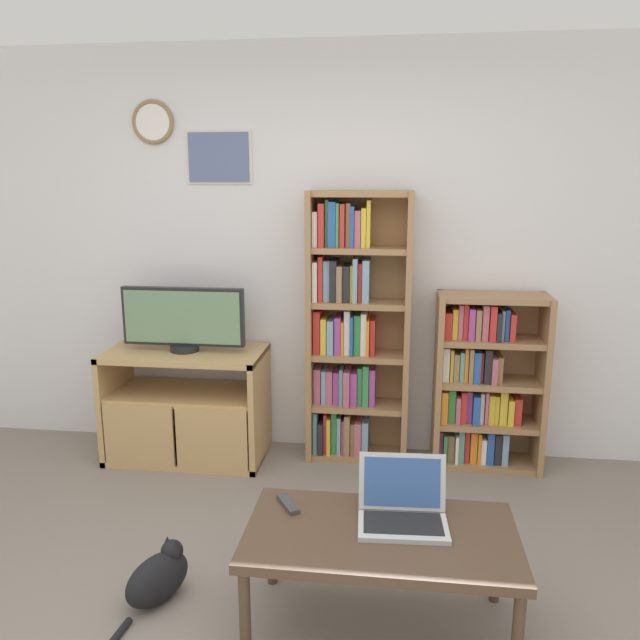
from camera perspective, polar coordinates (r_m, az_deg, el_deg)
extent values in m
cube|color=silver|center=(4.04, 0.02, 5.98)|extent=(5.98, 0.06, 2.60)
torus|color=olive|center=(4.25, -15.03, 17.07)|extent=(0.27, 0.03, 0.27)
cylinder|color=white|center=(4.25, -15.03, 17.07)|extent=(0.23, 0.02, 0.23)
cube|color=silver|center=(4.10, -9.22, 14.48)|extent=(0.43, 0.01, 0.33)
cube|color=slate|center=(4.10, -9.24, 14.48)|extent=(0.39, 0.02, 0.30)
cube|color=tan|center=(4.33, -18.11, -7.02)|extent=(0.04, 0.51, 0.71)
cube|color=tan|center=(4.03, -5.48, -7.94)|extent=(0.04, 0.51, 0.71)
cube|color=tan|center=(4.05, -12.26, -3.00)|extent=(1.00, 0.51, 0.04)
cube|color=tan|center=(4.28, -11.82, -11.77)|extent=(1.00, 0.51, 0.04)
cube|color=tan|center=(4.13, -12.08, -6.58)|extent=(0.93, 0.48, 0.04)
cube|color=tan|center=(4.07, -16.23, -10.08)|extent=(0.45, 0.02, 0.39)
cube|color=tan|center=(3.92, -9.87, -10.67)|extent=(0.45, 0.02, 0.39)
cylinder|color=black|center=(4.04, -12.26, -2.50)|extent=(0.18, 0.18, 0.04)
cube|color=black|center=(3.99, -12.40, 0.32)|extent=(0.78, 0.05, 0.37)
cube|color=slate|center=(3.96, -12.53, 0.23)|extent=(0.74, 0.01, 0.33)
cube|color=#9E754C|center=(3.94, -0.84, -0.78)|extent=(0.04, 0.27, 1.71)
cube|color=#9E754C|center=(3.90, 7.95, -1.04)|extent=(0.04, 0.27, 1.71)
cube|color=#9E754C|center=(4.03, 3.66, -0.48)|extent=(0.64, 0.02, 1.71)
cube|color=#9E754C|center=(4.19, 3.38, -12.10)|extent=(0.57, 0.24, 0.04)
cube|color=#9E754C|center=(4.06, 3.44, -7.81)|extent=(0.57, 0.24, 0.04)
cube|color=#9E754C|center=(3.95, 3.50, -3.27)|extent=(0.57, 0.24, 0.04)
cube|color=#9E754C|center=(3.87, 3.57, 1.50)|extent=(0.57, 0.24, 0.04)
cube|color=#9E754C|center=(3.82, 3.64, 6.42)|extent=(0.57, 0.24, 0.04)
cube|color=#9E754C|center=(3.80, 3.71, 11.45)|extent=(0.57, 0.24, 0.04)
cube|color=#5B9389|center=(4.15, -0.28, -9.91)|extent=(0.03, 0.20, 0.28)
cube|color=#232328|center=(4.16, 0.18, -10.39)|extent=(0.03, 0.22, 0.21)
cube|color=red|center=(4.15, 0.60, -9.99)|extent=(0.02, 0.19, 0.27)
cube|color=gold|center=(4.15, 0.92, -10.20)|extent=(0.02, 0.21, 0.24)
cube|color=#388947|center=(4.15, 1.38, -9.94)|extent=(0.03, 0.17, 0.28)
cube|color=#759EB7|center=(4.15, 1.83, -10.17)|extent=(0.02, 0.20, 0.25)
cube|color=#B75B70|center=(4.15, 2.18, -10.30)|extent=(0.02, 0.18, 0.23)
cube|color=#93704C|center=(4.14, 2.57, -10.10)|extent=(0.04, 0.20, 0.27)
cube|color=#93704C|center=(4.15, 3.05, -10.45)|extent=(0.03, 0.18, 0.21)
cube|color=#B75B70|center=(4.14, 3.54, -10.43)|extent=(0.04, 0.21, 0.23)
cube|color=#759EB7|center=(4.14, 4.17, -10.42)|extent=(0.04, 0.19, 0.23)
cube|color=#B75B70|center=(4.05, -0.14, -5.82)|extent=(0.04, 0.17, 0.23)
cube|color=#759EB7|center=(4.05, 0.45, -5.91)|extent=(0.03, 0.17, 0.22)
cube|color=#B75B70|center=(4.04, 0.97, -5.94)|extent=(0.04, 0.17, 0.22)
cube|color=#9E4293|center=(4.04, 1.59, -6.00)|extent=(0.04, 0.17, 0.21)
cube|color=#5B9389|center=(4.03, 2.05, -5.88)|extent=(0.02, 0.20, 0.24)
cube|color=#B75B70|center=(4.02, 2.53, -5.99)|extent=(0.04, 0.22, 0.23)
cube|color=#9E4293|center=(4.03, 3.16, -6.05)|extent=(0.04, 0.19, 0.22)
cube|color=#388947|center=(4.02, 3.71, -5.84)|extent=(0.03, 0.17, 0.25)
cube|color=#388947|center=(4.01, 4.24, -5.75)|extent=(0.04, 0.19, 0.27)
cube|color=#9E4293|center=(4.02, 4.82, -5.93)|extent=(0.04, 0.18, 0.24)
cube|color=red|center=(3.95, -0.17, -0.95)|extent=(0.04, 0.19, 0.27)
cube|color=gold|center=(3.94, 0.45, -1.30)|extent=(0.03, 0.20, 0.23)
cube|color=#759EB7|center=(3.94, 1.06, -1.39)|extent=(0.04, 0.21, 0.22)
cube|color=#9E4293|center=(3.94, 1.71, -1.26)|extent=(0.04, 0.19, 0.24)
cube|color=orange|center=(3.94, 2.15, -1.45)|extent=(0.02, 0.19, 0.21)
cube|color=white|center=(3.93, 2.56, -0.97)|extent=(0.04, 0.17, 0.28)
cube|color=#2856A8|center=(3.92, 2.99, -1.25)|extent=(0.02, 0.21, 0.24)
cube|color=#388947|center=(3.93, 3.48, -1.19)|extent=(0.04, 0.17, 0.25)
cube|color=white|center=(3.92, 4.05, -1.11)|extent=(0.03, 0.18, 0.27)
cube|color=orange|center=(3.92, 4.44, -1.43)|extent=(0.02, 0.22, 0.23)
cube|color=red|center=(3.93, 4.86, -1.42)|extent=(0.03, 0.18, 0.22)
cube|color=white|center=(3.88, -0.28, 3.65)|extent=(0.03, 0.21, 0.25)
cube|color=red|center=(3.88, 0.17, 3.89)|extent=(0.03, 0.18, 0.28)
cube|color=#759EB7|center=(3.88, 0.70, 3.69)|extent=(0.04, 0.17, 0.25)
cube|color=#232328|center=(3.87, 1.32, 3.69)|extent=(0.04, 0.20, 0.25)
cube|color=#93704C|center=(3.86, 1.89, 3.44)|extent=(0.03, 0.21, 0.22)
cube|color=#232328|center=(3.87, 2.48, 3.43)|extent=(0.04, 0.19, 0.22)
cube|color=gold|center=(3.87, 2.97, 3.45)|extent=(0.02, 0.17, 0.22)
cube|color=#759EB7|center=(3.85, 3.31, 3.76)|extent=(0.03, 0.21, 0.27)
cube|color=red|center=(3.86, 3.75, 3.54)|extent=(0.02, 0.18, 0.24)
cube|color=#759EB7|center=(3.85, 4.27, 3.66)|extent=(0.04, 0.21, 0.26)
cube|color=white|center=(3.84, -0.26, 8.34)|extent=(0.03, 0.19, 0.21)
cube|color=red|center=(3.83, 0.26, 8.70)|extent=(0.04, 0.21, 0.26)
cube|color=#388947|center=(3.84, 0.74, 8.87)|extent=(0.02, 0.17, 0.28)
cube|color=#2856A8|center=(3.83, 1.23, 8.77)|extent=(0.04, 0.20, 0.27)
cube|color=#388947|center=(3.82, 1.72, 8.69)|extent=(0.02, 0.21, 0.26)
cube|color=red|center=(3.82, 2.16, 8.66)|extent=(0.03, 0.20, 0.26)
cube|color=#93704C|center=(3.83, 2.67, 8.69)|extent=(0.03, 0.17, 0.26)
cube|color=#2856A8|center=(3.82, 3.06, 8.54)|extent=(0.02, 0.21, 0.24)
cube|color=#B75B70|center=(3.82, 3.53, 8.35)|extent=(0.04, 0.19, 0.22)
cube|color=gold|center=(3.82, 4.08, 8.45)|extent=(0.03, 0.19, 0.23)
cube|color=gold|center=(3.82, 4.51, 8.79)|extent=(0.02, 0.19, 0.28)
cube|color=#9E754C|center=(3.98, 10.69, -5.44)|extent=(0.04, 0.31, 1.10)
cube|color=#9E754C|center=(4.07, 19.59, -5.57)|extent=(0.04, 0.31, 1.10)
cube|color=#9E754C|center=(4.15, 14.92, -4.90)|extent=(0.66, 0.02, 1.10)
cube|color=#9E754C|center=(4.20, 14.76, -12.42)|extent=(0.59, 0.27, 0.04)
cube|color=#9E754C|center=(4.10, 14.97, -9.05)|extent=(0.59, 0.27, 0.04)
cube|color=#9E754C|center=(4.01, 15.19, -5.52)|extent=(0.59, 0.27, 0.04)
cube|color=#9E754C|center=(3.94, 15.42, -1.84)|extent=(0.59, 0.27, 0.04)
cube|color=#9E754C|center=(3.88, 15.65, 1.96)|extent=(0.59, 0.27, 0.04)
cube|color=#9E4293|center=(4.15, 10.93, -10.84)|extent=(0.02, 0.19, 0.19)
cube|color=#388947|center=(4.14, 11.29, -10.97)|extent=(0.02, 0.24, 0.19)
cube|color=#93704C|center=(4.15, 11.79, -10.98)|extent=(0.04, 0.20, 0.17)
cube|color=white|center=(4.15, 12.28, -11.00)|extent=(0.02, 0.24, 0.18)
cube|color=#5B9389|center=(4.15, 12.68, -10.73)|extent=(0.03, 0.22, 0.22)
cube|color=red|center=(4.16, 13.18, -10.79)|extent=(0.03, 0.19, 0.21)
cube|color=orange|center=(4.16, 13.75, -10.84)|extent=(0.04, 0.20, 0.20)
cube|color=orange|center=(4.16, 14.22, -10.86)|extent=(0.02, 0.22, 0.20)
cube|color=white|center=(4.17, 14.58, -11.09)|extent=(0.03, 0.21, 0.16)
cube|color=#2856A8|center=(4.17, 15.15, -10.82)|extent=(0.04, 0.21, 0.21)
cube|color=#232328|center=(4.18, 15.79, -10.85)|extent=(0.04, 0.21, 0.20)
cube|color=#759EB7|center=(4.19, 16.38, -10.83)|extent=(0.04, 0.22, 0.21)
cube|color=orange|center=(4.03, 11.22, -7.38)|extent=(0.04, 0.25, 0.21)
cube|color=#388947|center=(4.05, 11.87, -7.32)|extent=(0.04, 0.21, 0.21)
cube|color=#B75B70|center=(4.05, 12.40, -7.64)|extent=(0.03, 0.23, 0.17)
cube|color=red|center=(4.05, 12.89, -7.40)|extent=(0.03, 0.22, 0.20)
cube|color=#9E4293|center=(4.06, 13.38, -7.38)|extent=(0.03, 0.19, 0.20)
cube|color=#2856A8|center=(4.06, 13.94, -7.56)|extent=(0.04, 0.25, 0.19)
cube|color=white|center=(4.07, 14.45, -7.44)|extent=(0.02, 0.21, 0.20)
cube|color=#B75B70|center=(4.06, 14.81, -7.39)|extent=(0.02, 0.23, 0.21)
cube|color=gold|center=(4.08, 15.24, -7.51)|extent=(0.04, 0.21, 0.19)
cube|color=gold|center=(4.09, 15.69, -7.55)|extent=(0.03, 0.19, 0.18)
cube|color=gold|center=(4.09, 16.25, -7.36)|extent=(0.04, 0.21, 0.21)
cube|color=gold|center=(4.10, 16.85, -7.70)|extent=(0.03, 0.22, 0.16)
cube|color=red|center=(4.11, 17.44, -7.63)|extent=(0.04, 0.20, 0.17)
cube|color=white|center=(3.96, 11.38, -3.69)|extent=(0.04, 0.21, 0.21)
cube|color=gold|center=(3.96, 11.87, -3.77)|extent=(0.02, 0.21, 0.20)
cube|color=#93704C|center=(3.96, 12.26, -3.95)|extent=(0.03, 0.23, 0.18)
cube|color=#5B9389|center=(3.97, 12.73, -3.88)|extent=(0.03, 0.22, 0.19)
cube|color=orange|center=(3.97, 13.11, -3.71)|extent=(0.02, 0.22, 0.21)
cube|color=#93704C|center=(3.96, 13.51, -3.75)|extent=(0.02, 0.24, 0.21)
cube|color=#2856A8|center=(3.97, 14.01, -3.88)|extent=(0.04, 0.24, 0.20)
cube|color=red|center=(3.99, 14.44, -3.90)|extent=(0.02, 0.20, 0.19)
cube|color=#232328|center=(3.98, 14.94, -3.77)|extent=(0.04, 0.23, 0.21)
cube|color=#B75B70|center=(3.99, 15.47, -4.15)|extent=(0.03, 0.24, 0.16)
cube|color=#93704C|center=(4.00, 15.95, -4.10)|extent=(0.03, 0.21, 0.16)
cube|color=red|center=(3.90, 11.56, -0.29)|extent=(0.04, 0.21, 0.16)
cube|color=gold|center=(3.90, 12.16, -0.12)|extent=(0.03, 0.19, 0.18)
cube|color=#B75B70|center=(3.90, 12.64, 0.05)|extent=(0.03, 0.21, 0.21)
cube|color=red|center=(3.90, 13.07, 0.06)|extent=(0.03, 0.21, 0.22)
cube|color=#9E4293|center=(3.90, 13.56, -0.13)|extent=(0.04, 0.24, 0.19)
cube|color=#93704C|center=(3.91, 14.13, -0.18)|extent=(0.03, 0.23, 0.19)
cube|color=#B75B70|center=(3.91, 14.72, -0.01)|extent=(0.04, 0.23, 0.21)
cube|color=red|center=(3.91, 15.35, -0.03)|extent=(0.04, 0.24, 0.22)
cube|color=#232328|center=(3.92, 15.86, -0.35)|extent=(0.03, 0.25, 0.17)
cube|color=#759EB7|center=(3.94, 16.20, -0.25)|extent=(0.02, 0.20, 0.18)
cube|color=#2856A8|center=(3.94, 16.56, -0.22)|extent=(0.02, 0.20, 0.19)
cube|color=red|center=(3.94, 17.01, -0.42)|extent=(0.03, 0.22, 0.17)
cube|color=#4C3828|center=(2.58, 5.59, -19.06)|extent=(1.06, 0.58, 0.04)
cylinder|color=#4C3828|center=(2.56, -6.87, -25.39)|extent=(0.04, 0.04, 0.40)
cylinder|color=#4C3828|center=(2.95, -4.44, -19.59)|extent=(0.04, 0.04, 0.40)
cylinder|color=#4C3828|center=(2.94, 15.83, -20.25)|extent=(0.04, 0.04, 0.40)
cube|color=#B7BABC|center=(2.60, 7.58, -18.12)|extent=(0.36, 0.25, 0.02)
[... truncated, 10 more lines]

